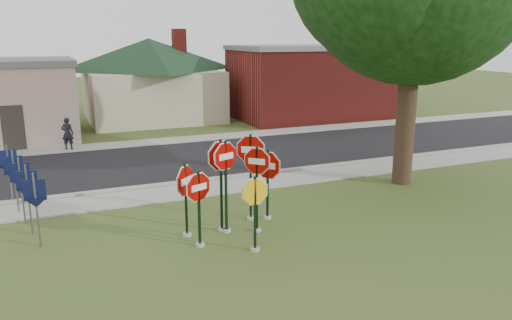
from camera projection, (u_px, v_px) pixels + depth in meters
name	position (u px, v px, depth m)	size (l,w,h in m)	color
ground	(254.00, 252.00, 12.74)	(120.00, 120.00, 0.00)	#415520
sidewalk_near	(193.00, 191.00, 17.64)	(60.00, 1.60, 0.06)	gray
road	(164.00, 162.00, 21.65)	(60.00, 7.00, 0.04)	black
sidewalk_far	(145.00, 143.00, 25.48)	(60.00, 1.60, 0.06)	gray
curb	(186.00, 182.00, 18.52)	(60.00, 0.20, 0.14)	gray
stop_sign_center	(226.00, 173.00, 13.61)	(1.01, 0.41, 2.73)	#A5A39A
stop_sign_yellow	(255.00, 206.00, 12.52)	(0.99, 0.24, 2.08)	#A5A39A
stop_sign_left	(199.00, 200.00, 12.77)	(0.98, 0.42, 2.14)	#A5A39A
stop_sign_right	(257.00, 177.00, 13.70)	(0.78, 0.71, 2.56)	#A5A39A
stop_sign_back_right	(251.00, 163.00, 14.58)	(0.99, 0.65, 2.73)	#A5A39A
stop_sign_back_left	(221.00, 171.00, 13.70)	(1.11, 0.36, 2.76)	#A5A39A
stop_sign_far_right	(268.00, 175.00, 14.71)	(0.68, 0.97, 2.25)	#A5A39A
stop_sign_far_left	(186.00, 191.00, 13.43)	(0.83, 0.84, 2.17)	#A5A39A
route_sign_row	(21.00, 183.00, 14.39)	(1.43, 4.63, 2.00)	#59595E
building_house	(150.00, 63.00, 32.24)	(11.60, 11.60, 6.20)	#B5A78F
building_brick	(311.00, 81.00, 33.23)	(10.20, 6.20, 4.75)	maroon
bg_tree_right	(371.00, 33.00, 42.97)	(5.60, 5.60, 8.40)	#301C15
pedestrian	(68.00, 133.00, 23.79)	(0.56, 0.37, 1.54)	black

